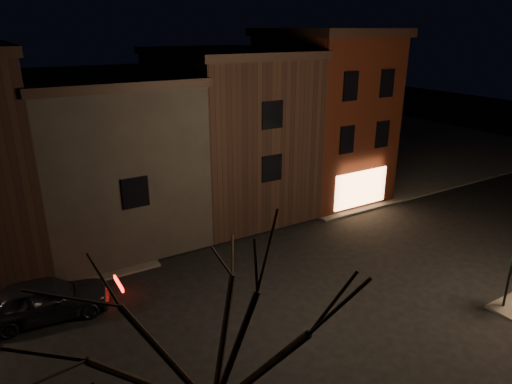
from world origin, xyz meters
The scene contains 7 objects.
ground centered at (0.00, 0.00, 0.00)m, with size 120.00×120.00×0.00m, color black.
sidewalk_far_right centered at (20.00, 20.00, 0.06)m, with size 30.00×30.00×0.12m, color #2D2B28.
corner_building centered at (8.00, 9.47, 5.40)m, with size 6.50×8.50×10.50m.
row_building_a centered at (1.50, 10.50, 4.83)m, with size 7.30×10.30×9.40m.
row_building_b centered at (-5.75, 10.50, 4.33)m, with size 7.80×10.30×8.40m.
bare_tree_left centered at (-8.00, -7.00, 5.43)m, with size 5.60×5.60×7.50m.
parked_car_a centered at (-10.18, 3.45, 0.81)m, with size 1.91×4.74×1.62m, color black.
Camera 1 is at (-11.00, -13.68, 10.64)m, focal length 32.00 mm.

